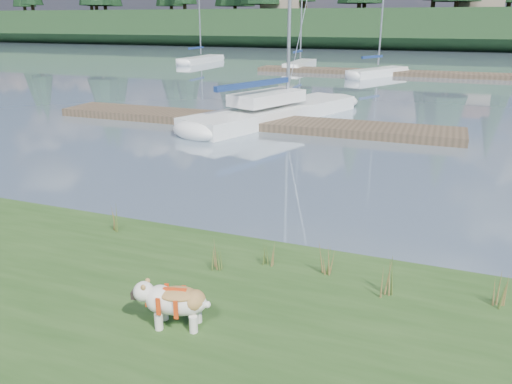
% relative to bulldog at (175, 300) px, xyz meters
% --- Properties ---
extents(ground, '(200.00, 200.00, 0.00)m').
position_rel_bulldog_xyz_m(ground, '(-0.42, 34.24, -0.70)').
color(ground, slate).
rests_on(ground, ground).
extents(ridge, '(200.00, 20.00, 5.00)m').
position_rel_bulldog_xyz_m(ridge, '(-0.42, 77.24, 1.80)').
color(ridge, black).
rests_on(ridge, ground).
extents(bulldog, '(0.95, 0.50, 0.56)m').
position_rel_bulldog_xyz_m(bulldog, '(0.00, 0.00, 0.00)').
color(bulldog, silver).
rests_on(bulldog, bank).
extents(sailboat_main, '(5.43, 10.10, 14.34)m').
position_rel_bulldog_xyz_m(sailboat_main, '(-3.41, 15.30, -0.28)').
color(sailboat_main, white).
rests_on(sailboat_main, ground).
extents(dock_near, '(16.00, 2.00, 0.30)m').
position_rel_bulldog_xyz_m(dock_near, '(-4.42, 13.24, -0.55)').
color(dock_near, '#4C3D2C').
rests_on(dock_near, ground).
extents(dock_far, '(26.00, 2.20, 0.30)m').
position_rel_bulldog_xyz_m(dock_far, '(1.58, 34.24, -0.55)').
color(dock_far, '#4C3D2C').
rests_on(dock_far, ground).
extents(sailboat_bg_0, '(1.68, 7.54, 10.93)m').
position_rel_bulldog_xyz_m(sailboat_bg_0, '(-19.18, 39.43, -0.38)').
color(sailboat_bg_0, white).
rests_on(sailboat_bg_0, ground).
extents(sailboat_bg_1, '(1.47, 6.84, 10.31)m').
position_rel_bulldog_xyz_m(sailboat_bg_1, '(-9.00, 37.40, -0.37)').
color(sailboat_bg_1, white).
rests_on(sailboat_bg_1, ground).
extents(sailboat_bg_2, '(4.13, 6.38, 9.96)m').
position_rel_bulldog_xyz_m(sailboat_bg_2, '(-1.78, 33.11, -0.37)').
color(sailboat_bg_2, white).
rests_on(sailboat_bg_2, ground).
extents(weed_0, '(0.17, 0.14, 0.58)m').
position_rel_bulldog_xyz_m(weed_0, '(-0.16, 1.47, -0.11)').
color(weed_0, '#475B23').
rests_on(weed_0, bank).
extents(weed_1, '(0.17, 0.14, 0.52)m').
position_rel_bulldog_xyz_m(weed_1, '(0.51, 1.89, -0.13)').
color(weed_1, '#475B23').
rests_on(weed_1, bank).
extents(weed_2, '(0.17, 0.14, 0.61)m').
position_rel_bulldog_xyz_m(weed_2, '(2.28, 1.60, -0.09)').
color(weed_2, '#475B23').
rests_on(weed_2, bank).
extents(weed_3, '(0.17, 0.14, 0.54)m').
position_rel_bulldog_xyz_m(weed_3, '(-2.39, 2.11, -0.12)').
color(weed_3, '#475B23').
rests_on(weed_3, bank).
extents(weed_4, '(0.17, 0.14, 0.49)m').
position_rel_bulldog_xyz_m(weed_4, '(1.41, 1.87, -0.15)').
color(weed_4, '#475B23').
rests_on(weed_4, bank).
extents(weed_5, '(0.17, 0.14, 0.59)m').
position_rel_bulldog_xyz_m(weed_5, '(3.72, 1.90, -0.10)').
color(weed_5, '#475B23').
rests_on(weed_5, bank).
extents(mud_lip, '(60.00, 0.50, 0.14)m').
position_rel_bulldog_xyz_m(mud_lip, '(-0.42, 2.64, -0.63)').
color(mud_lip, '#33281C').
rests_on(mud_lip, ground).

